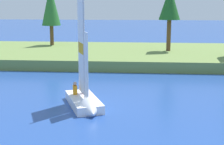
% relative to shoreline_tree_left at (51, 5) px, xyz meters
% --- Properties ---
extents(shore_bank, '(80.00, 13.23, 0.91)m').
position_rel_shoreline_tree_left_xyz_m(shore_bank, '(9.22, -3.47, -4.73)').
color(shore_bank, olive).
rests_on(shore_bank, ground).
extents(shoreline_tree_left, '(2.04, 2.04, 6.54)m').
position_rel_shoreline_tree_left_xyz_m(shoreline_tree_left, '(0.00, 0.00, 0.00)').
color(shoreline_tree_left, brown).
rests_on(shoreline_tree_left, shore_bank).
extents(shoreline_tree_midleft, '(2.03, 2.03, 6.17)m').
position_rel_shoreline_tree_left_xyz_m(shoreline_tree_midleft, '(12.39, -3.56, 0.19)').
color(shoreline_tree_midleft, brown).
rests_on(shoreline_tree_midleft, shore_bank).
extents(sailboat, '(2.76, 4.30, 6.40)m').
position_rel_shoreline_tree_left_xyz_m(sailboat, '(6.88, -19.66, -4.71)').
color(sailboat, white).
rests_on(sailboat, ground).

